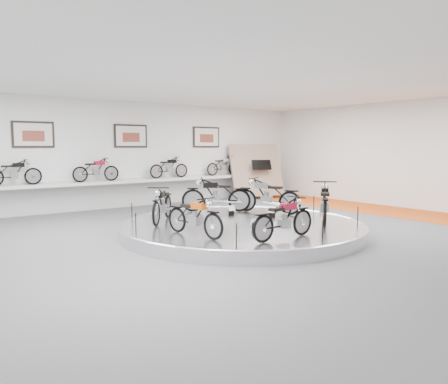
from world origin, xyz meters
TOP-DOWN VIEW (x-y plane):
  - floor at (0.00, 0.00)m, footprint 16.00×16.00m
  - ceiling at (0.00, 0.00)m, footprint 16.00×16.00m
  - wall_back at (0.00, 7.00)m, footprint 16.00×0.00m
  - wall_right at (8.00, 0.00)m, footprint 0.00×14.00m
  - orange_carpet_strip at (6.80, 0.00)m, footprint 2.40×12.60m
  - dado_band at (0.00, 6.98)m, footprint 15.68×0.04m
  - display_platform at (0.00, 0.30)m, footprint 6.40×6.40m
  - platform_rim at (0.00, 0.30)m, footprint 6.40×6.40m
  - shelf at (0.00, 6.70)m, footprint 11.00×0.55m
  - poster_left at (-3.50, 6.96)m, footprint 1.35×0.06m
  - poster_center at (0.00, 6.96)m, footprint 1.35×0.06m
  - poster_right at (3.50, 6.96)m, footprint 1.35×0.06m
  - display_panel at (5.60, 6.10)m, footprint 2.56×1.52m
  - shelf_bike_a at (-4.20, 6.70)m, footprint 1.22×0.43m
  - shelf_bike_b at (-1.50, 6.70)m, footprint 1.22×0.43m
  - shelf_bike_c at (1.50, 6.70)m, footprint 1.22×0.43m
  - shelf_bike_d at (4.20, 6.70)m, footprint 1.22×0.43m
  - bike_a at (1.65, 1.10)m, footprint 1.30×1.93m
  - bike_b at (0.59, 2.27)m, footprint 1.82×1.60m
  - bike_c at (-1.64, 1.64)m, footprint 1.56×1.62m
  - bike_d at (-1.96, -0.40)m, footprint 0.76×1.59m
  - bike_e at (-0.59, -1.84)m, footprint 1.57×0.61m
  - bike_f at (1.69, -1.05)m, footprint 1.81×1.68m

SIDE VIEW (x-z plane):
  - floor at x=0.00m, z-range 0.00..0.00m
  - orange_carpet_strip at x=6.80m, z-range 0.00..0.01m
  - display_platform at x=0.00m, z-range 0.00..0.30m
  - platform_rim at x=0.00m, z-range 0.22..0.32m
  - dado_band at x=0.00m, z-range 0.00..1.10m
  - bike_d at x=-1.96m, z-range 0.30..1.20m
  - bike_e at x=-0.59m, z-range 0.30..1.21m
  - bike_c at x=-1.64m, z-range 0.30..1.28m
  - bike_b at x=0.59m, z-range 0.30..1.36m
  - bike_a at x=1.65m, z-range 0.30..1.37m
  - bike_f at x=1.69m, z-range 0.30..1.38m
  - shelf at x=0.00m, z-range 0.95..1.05m
  - display_panel at x=5.60m, z-range 0.10..2.40m
  - shelf_bike_a at x=-4.20m, z-range 1.05..1.78m
  - shelf_bike_b at x=-1.50m, z-range 1.05..1.78m
  - shelf_bike_c at x=1.50m, z-range 1.05..1.78m
  - shelf_bike_d at x=4.20m, z-range 1.05..1.78m
  - wall_back at x=0.00m, z-range -6.00..10.00m
  - wall_right at x=8.00m, z-range -5.00..9.00m
  - poster_left at x=-3.50m, z-range 2.26..3.14m
  - poster_center at x=0.00m, z-range 2.26..3.14m
  - poster_right at x=3.50m, z-range 2.26..3.14m
  - ceiling at x=0.00m, z-range 4.00..4.00m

